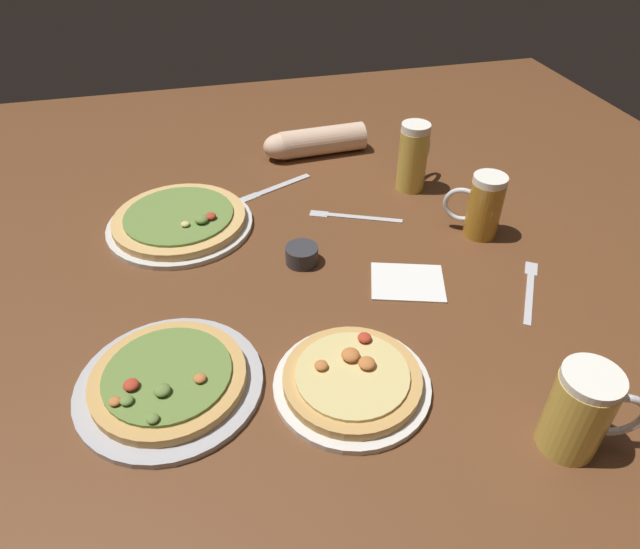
% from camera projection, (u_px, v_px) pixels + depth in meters
% --- Properties ---
extents(ground_plane, '(2.40, 2.40, 0.03)m').
position_uv_depth(ground_plane, '(320.00, 288.00, 1.16)').
color(ground_plane, brown).
extents(pizza_plate_near, '(0.31, 0.31, 0.05)m').
position_uv_depth(pizza_plate_near, '(169.00, 381.00, 0.92)').
color(pizza_plate_near, '#B2B2B7').
rests_on(pizza_plate_near, ground_plane).
extents(pizza_plate_far, '(0.34, 0.34, 0.05)m').
position_uv_depth(pizza_plate_far, '(180.00, 221.00, 1.30)').
color(pizza_plate_far, silver).
rests_on(pizza_plate_far, ground_plane).
extents(pizza_plate_side, '(0.26, 0.26, 0.05)m').
position_uv_depth(pizza_plate_side, '(352.00, 380.00, 0.92)').
color(pizza_plate_side, silver).
rests_on(pizza_plate_side, ground_plane).
extents(beer_mug_dark, '(0.11, 0.11, 0.18)m').
position_uv_depth(beer_mug_dark, '(414.00, 157.00, 1.41)').
color(beer_mug_dark, gold).
rests_on(beer_mug_dark, ground_plane).
extents(beer_mug_amber, '(0.14, 0.09, 0.15)m').
position_uv_depth(beer_mug_amber, '(581.00, 411.00, 0.80)').
color(beer_mug_amber, gold).
rests_on(beer_mug_amber, ground_plane).
extents(beer_mug_pale, '(0.12, 0.10, 0.15)m').
position_uv_depth(beer_mug_pale, '(483.00, 206.00, 1.25)').
color(beer_mug_pale, '#B27A23').
rests_on(beer_mug_pale, ground_plane).
extents(ramekin_sauce, '(0.07, 0.07, 0.04)m').
position_uv_depth(ramekin_sauce, '(302.00, 255.00, 1.19)').
color(ramekin_sauce, '#333338').
rests_on(ramekin_sauce, ground_plane).
extents(napkin_folded, '(0.18, 0.16, 0.01)m').
position_uv_depth(napkin_folded, '(408.00, 281.00, 1.15)').
color(napkin_folded, white).
rests_on(napkin_folded, ground_plane).
extents(fork_left, '(0.13, 0.18, 0.01)m').
position_uv_depth(fork_left, '(530.00, 289.00, 1.13)').
color(fork_left, silver).
rests_on(fork_left, ground_plane).
extents(knife_right, '(0.21, 0.11, 0.01)m').
position_uv_depth(knife_right, '(273.00, 188.00, 1.45)').
color(knife_right, silver).
rests_on(knife_right, ground_plane).
extents(fork_spare, '(0.21, 0.11, 0.01)m').
position_uv_depth(fork_spare, '(353.00, 216.00, 1.34)').
color(fork_spare, silver).
rests_on(fork_spare, ground_plane).
extents(diner_arm, '(0.30, 0.09, 0.08)m').
position_uv_depth(diner_arm, '(311.00, 142.00, 1.58)').
color(diner_arm, beige).
rests_on(diner_arm, ground_plane).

